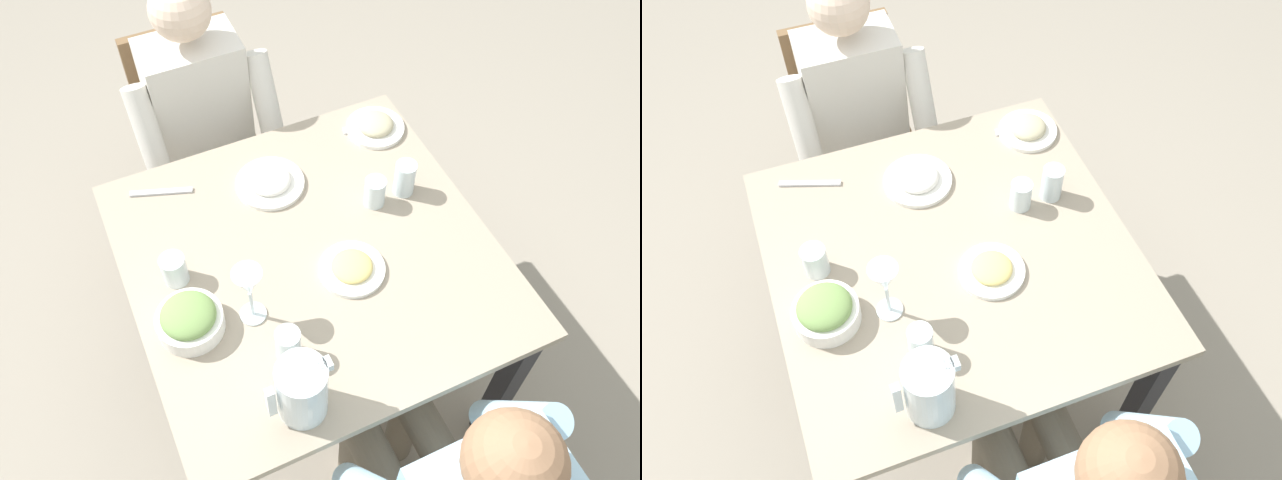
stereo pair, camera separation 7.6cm
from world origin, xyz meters
TOP-DOWN VIEW (x-y plane):
  - ground_plane at (0.00, 0.00)m, footprint 8.00×8.00m
  - dining_table at (0.00, 0.00)m, footprint 1.00×1.00m
  - chair_near at (0.08, -0.87)m, footprint 0.40×0.40m
  - diner_near at (0.08, -0.67)m, footprint 0.48×0.53m
  - water_pitcher at (0.20, 0.39)m, footprint 0.16×0.12m
  - salad_bowl at (0.37, 0.08)m, footprint 0.17×0.17m
  - plate_beans at (-0.39, -0.36)m, footprint 0.19×0.19m
  - plate_fries at (-0.08, 0.09)m, footprint 0.18×0.18m
  - plate_yoghurt at (0.01, -0.29)m, footprint 0.21×0.21m
  - water_glass_by_pitcher at (0.36, -0.08)m, footprint 0.07×0.07m
  - water_glass_far_right at (-0.35, -0.10)m, footprint 0.06×0.06m
  - water_glass_center at (-0.25, -0.10)m, footprint 0.06×0.06m
  - water_glass_near_right at (0.17, 0.25)m, footprint 0.06×0.06m
  - wine_glass at (0.21, 0.11)m, footprint 0.08×0.08m
  - fork_near at (-0.37, -0.38)m, footprint 0.17×0.05m
  - knife_near at (0.31, -0.39)m, footprint 0.18×0.08m

SIDE VIEW (x-z plane):
  - ground_plane at x=0.00m, z-range 0.00..0.00m
  - chair_near at x=0.08m, z-range 0.06..0.92m
  - dining_table at x=0.00m, z-range 0.26..1.00m
  - diner_near at x=0.08m, z-range 0.05..1.22m
  - fork_near at x=-0.37m, z-range 0.74..0.75m
  - knife_near at x=0.31m, z-range 0.74..0.75m
  - plate_fries at x=-0.08m, z-range 0.74..0.77m
  - plate_beans at x=-0.39m, z-range 0.73..0.78m
  - plate_yoghurt at x=0.01m, z-range 0.73..0.78m
  - salad_bowl at x=0.37m, z-range 0.74..0.83m
  - water_glass_by_pitcher at x=0.36m, z-range 0.74..0.83m
  - water_glass_center at x=-0.25m, z-range 0.74..0.83m
  - water_glass_near_right at x=0.17m, z-range 0.74..0.85m
  - water_glass_far_right at x=-0.35m, z-range 0.74..0.85m
  - water_pitcher at x=0.20m, z-range 0.74..0.93m
  - wine_glass at x=0.21m, z-range 0.78..0.98m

